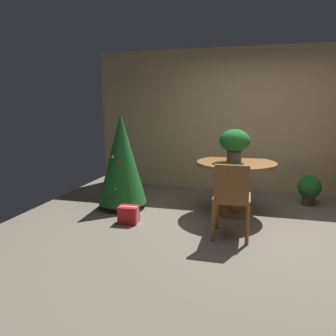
% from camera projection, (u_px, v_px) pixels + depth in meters
% --- Properties ---
extents(ground_plane, '(6.60, 6.60, 0.00)m').
position_uv_depth(ground_plane, '(253.00, 234.00, 3.91)').
color(ground_plane, '#756B5B').
extents(back_wall_panel, '(6.00, 0.10, 2.60)m').
position_uv_depth(back_wall_panel, '(256.00, 121.00, 5.76)').
color(back_wall_panel, tan).
rests_on(back_wall_panel, ground_plane).
extents(round_dining_table, '(1.13, 1.13, 0.78)m').
position_uv_depth(round_dining_table, '(236.00, 174.00, 4.58)').
color(round_dining_table, brown).
rests_on(round_dining_table, ground_plane).
extents(flower_vase, '(0.43, 0.43, 0.47)m').
position_uv_depth(flower_vase, '(235.00, 142.00, 4.47)').
color(flower_vase, '#665B51').
rests_on(flower_vase, round_dining_table).
extents(wooden_chair_near, '(0.43, 0.46, 0.91)m').
position_uv_depth(wooden_chair_near, '(232.00, 196.00, 3.69)').
color(wooden_chair_near, brown).
rests_on(wooden_chair_near, ground_plane).
extents(holiday_tree, '(0.75, 0.75, 1.46)m').
position_uv_depth(holiday_tree, '(122.00, 159.00, 4.84)').
color(holiday_tree, brown).
rests_on(holiday_tree, ground_plane).
extents(gift_box_red, '(0.27, 0.21, 0.24)m').
position_uv_depth(gift_box_red, '(129.00, 215.00, 4.28)').
color(gift_box_red, red).
rests_on(gift_box_red, ground_plane).
extents(potted_plant, '(0.36, 0.36, 0.48)m').
position_uv_depth(potted_plant, '(309.00, 188.00, 5.06)').
color(potted_plant, '#4C382D').
rests_on(potted_plant, ground_plane).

